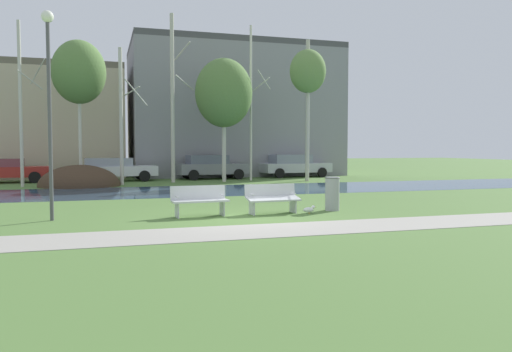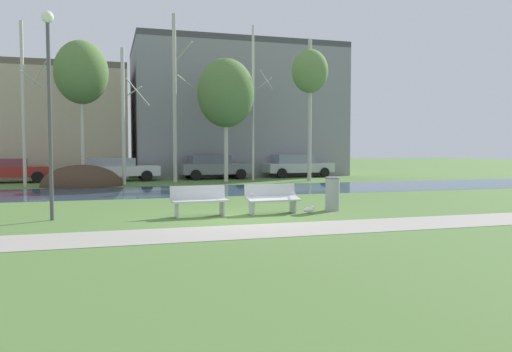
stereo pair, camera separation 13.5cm
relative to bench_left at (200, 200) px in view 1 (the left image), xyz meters
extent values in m
plane|color=#517538|center=(1.10, 9.15, -0.47)|extent=(120.00, 120.00, 0.00)
cube|color=#9E998E|center=(1.10, -2.87, -0.47)|extent=(60.00, 1.93, 0.01)
cube|color=#33516B|center=(1.10, 8.51, -0.47)|extent=(80.00, 6.02, 0.01)
ellipsoid|color=#423021|center=(-3.76, 12.79, -0.47)|extent=(4.02, 3.44, 2.18)
cube|color=silver|center=(0.01, -0.09, -0.02)|extent=(1.62, 0.57, 0.05)
cube|color=silver|center=(-0.01, 0.18, 0.20)|extent=(1.60, 0.17, 0.40)
cube|color=silver|center=(-0.65, -0.07, -0.25)|extent=(0.06, 0.43, 0.45)
cube|color=silver|center=(0.66, 0.00, -0.25)|extent=(0.06, 0.43, 0.45)
cylinder|color=silver|center=(-0.65, -0.11, 0.12)|extent=(0.06, 0.28, 0.04)
cylinder|color=silver|center=(0.66, -0.04, 0.12)|extent=(0.06, 0.28, 0.04)
cube|color=silver|center=(2.19, -0.09, -0.02)|extent=(1.62, 0.57, 0.14)
cube|color=silver|center=(2.17, 0.18, 0.20)|extent=(1.60, 0.17, 0.40)
cube|color=silver|center=(1.53, -0.07, -0.25)|extent=(0.06, 0.43, 0.45)
cube|color=silver|center=(2.84, 0.00, -0.25)|extent=(0.06, 0.43, 0.45)
cylinder|color=silver|center=(1.53, -0.11, 0.12)|extent=(0.06, 0.28, 0.04)
cylinder|color=silver|center=(2.84, -0.04, 0.12)|extent=(0.06, 0.28, 0.04)
cylinder|color=#999B9E|center=(4.21, 0.15, 0.05)|extent=(0.44, 0.44, 1.05)
torus|color=#5B5D5E|center=(4.21, 0.15, 0.54)|extent=(0.47, 0.47, 0.04)
ellipsoid|color=white|center=(3.18, -0.38, -0.35)|extent=(0.34, 0.15, 0.15)
sphere|color=white|center=(3.34, -0.38, -0.28)|extent=(0.11, 0.11, 0.11)
cone|color=gold|center=(3.39, -0.38, -0.28)|extent=(0.06, 0.03, 0.03)
cylinder|color=gold|center=(3.20, -0.41, -0.42)|extent=(0.01, 0.01, 0.10)
cylinder|color=gold|center=(3.20, -0.35, -0.42)|extent=(0.01, 0.01, 0.10)
cylinder|color=#4C4C51|center=(-3.94, 0.39, 2.15)|extent=(0.10, 0.10, 5.24)
sphere|color=white|center=(-3.94, 0.39, 4.92)|extent=(0.32, 0.32, 0.32)
cylinder|color=beige|center=(-6.47, 13.22, 3.63)|extent=(0.17, 0.17, 8.21)
cylinder|color=beige|center=(-5.71, 13.74, 5.33)|extent=(0.88, 1.25, 1.18)
cylinder|color=beige|center=(-5.92, 12.66, 4.77)|extent=(1.04, 1.01, 0.82)
cylinder|color=beige|center=(-3.76, 14.39, 3.35)|extent=(0.17, 0.17, 7.65)
ellipsoid|color=#567A3D|center=(-3.76, 14.39, 5.49)|extent=(2.81, 2.81, 3.37)
cylinder|color=beige|center=(-1.67, 13.23, 3.11)|extent=(0.19, 0.19, 7.16)
cylinder|color=beige|center=(-1.09, 13.62, 4.49)|extent=(0.82, 1.16, 0.46)
cylinder|color=beige|center=(-0.94, 12.48, 4.32)|extent=(1.28, 1.25, 1.30)
cylinder|color=#BCB7A8|center=(1.17, 14.31, 4.22)|extent=(0.22, 0.22, 9.39)
cylinder|color=#BCB7A8|center=(1.80, 14.75, 6.97)|extent=(0.81, 1.13, 0.94)
cylinder|color=#BCB7A8|center=(1.76, 13.70, 5.06)|extent=(1.20, 1.17, 0.71)
cylinder|color=beige|center=(4.06, 14.08, 2.79)|extent=(0.23, 0.23, 6.52)
ellipsoid|color=#567A3D|center=(4.06, 14.08, 4.61)|extent=(3.27, 3.27, 3.93)
cylinder|color=beige|center=(5.85, 14.66, 4.11)|extent=(0.14, 0.14, 9.16)
cylinder|color=beige|center=(6.55, 15.14, 5.25)|extent=(0.90, 1.28, 0.86)
cylinder|color=beige|center=(6.47, 14.02, 5.44)|extent=(1.15, 1.12, 0.97)
cylinder|color=#BCB7A8|center=(8.85, 13.17, 3.63)|extent=(0.23, 0.23, 8.20)
ellipsoid|color=#668947|center=(8.85, 13.17, 5.92)|extent=(2.10, 2.10, 2.52)
cube|color=maroon|center=(-7.78, 16.67, 0.14)|extent=(4.65, 2.04, 0.58)
cylinder|color=black|center=(-6.35, 17.64, -0.15)|extent=(0.65, 0.26, 0.64)
cylinder|color=black|center=(-6.23, 15.91, -0.15)|extent=(0.65, 0.26, 0.64)
cube|color=silver|center=(-1.94, 16.26, 0.13)|extent=(4.83, 2.08, 0.56)
cube|color=#949AAC|center=(-2.32, 16.23, 0.65)|extent=(2.74, 1.72, 0.47)
cylinder|color=black|center=(-0.45, 17.24, -0.15)|extent=(0.65, 0.26, 0.64)
cylinder|color=black|center=(-0.33, 15.49, -0.15)|extent=(0.65, 0.26, 0.64)
cylinder|color=black|center=(-3.55, 17.02, -0.15)|extent=(0.65, 0.26, 0.64)
cylinder|color=black|center=(-3.43, 15.27, -0.15)|extent=(0.65, 0.26, 0.64)
cube|color=slate|center=(3.93, 16.63, 0.17)|extent=(4.43, 2.03, 0.64)
cube|color=slate|center=(3.58, 16.60, 0.76)|extent=(2.52, 1.69, 0.53)
cylinder|color=black|center=(5.29, 17.59, -0.15)|extent=(0.65, 0.26, 0.64)
cylinder|color=black|center=(5.41, 15.86, -0.15)|extent=(0.65, 0.26, 0.64)
cylinder|color=black|center=(2.44, 17.39, -0.15)|extent=(0.65, 0.26, 0.64)
cylinder|color=black|center=(2.56, 15.66, -0.15)|extent=(0.65, 0.26, 0.64)
cube|color=#B2B5BC|center=(9.67, 17.14, 0.15)|extent=(4.77, 2.09, 0.60)
cube|color=gray|center=(9.29, 17.12, 0.74)|extent=(2.71, 1.73, 0.58)
cylinder|color=black|center=(11.14, 18.13, -0.15)|extent=(0.65, 0.26, 0.64)
cylinder|color=black|center=(11.26, 16.37, -0.15)|extent=(0.65, 0.26, 0.64)
cylinder|color=black|center=(8.07, 17.91, -0.15)|extent=(0.65, 0.26, 0.64)
cylinder|color=black|center=(8.19, 16.15, -0.15)|extent=(0.65, 0.26, 0.64)
cube|color=#BCAD8E|center=(-9.00, 23.59, 2.99)|extent=(15.55, 9.53, 6.93)
cube|color=#675F4E|center=(-9.00, 23.59, 6.66)|extent=(15.55, 9.53, 0.40)
cube|color=gray|center=(6.56, 22.42, 3.97)|extent=(14.50, 9.45, 8.88)
cube|color=#48484B|center=(6.56, 22.42, 8.61)|extent=(14.50, 9.45, 0.40)
camera|label=1|loc=(-2.59, -13.94, 1.48)|focal=35.07mm
camera|label=2|loc=(-2.46, -13.98, 1.48)|focal=35.07mm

